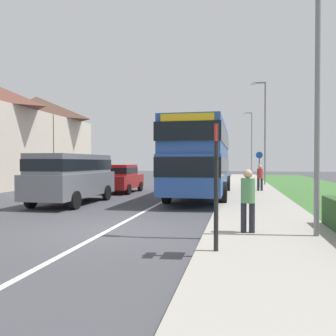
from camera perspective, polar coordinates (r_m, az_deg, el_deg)
ground_plane at (r=9.43m, az=-10.05°, el=-10.30°), size 120.00×120.00×0.00m
lane_marking_centre at (r=17.04m, az=-0.07°, el=-5.19°), size 0.14×60.00×0.01m
pavement_near_side at (r=14.72m, az=14.61°, el=-5.99°), size 3.20×68.00×0.12m
double_decker_bus at (r=17.85m, az=5.60°, el=1.96°), size 2.80×10.55×3.70m
parked_van_grey at (r=15.63m, az=-15.68°, el=-1.04°), size 2.11×5.27×2.18m
parked_car_red at (r=20.70m, az=-7.88°, el=-1.56°), size 1.88×3.91×1.68m
pedestrian_at_stop at (r=8.59m, az=13.18°, el=-4.84°), size 0.34×0.34×1.67m
pedestrian_walking_away at (r=21.27m, az=15.10°, el=-1.36°), size 0.34×0.34×1.67m
bus_stop_sign at (r=6.68m, az=8.04°, el=-1.63°), size 0.09×0.52×2.60m
cycle_route_sign at (r=23.31m, az=14.98°, el=-0.05°), size 0.44×0.08×2.52m
street_lamp_near at (r=8.99m, az=23.03°, el=16.75°), size 1.14×0.20×7.50m
street_lamp_mid at (r=27.17m, az=15.68°, el=6.62°), size 1.14×0.20×7.93m
street_lamp_far at (r=46.55m, az=13.67°, el=4.56°), size 1.14×0.20×8.37m
house_terrace_far_side at (r=29.81m, az=-24.65°, el=4.74°), size 7.28×13.74×7.66m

